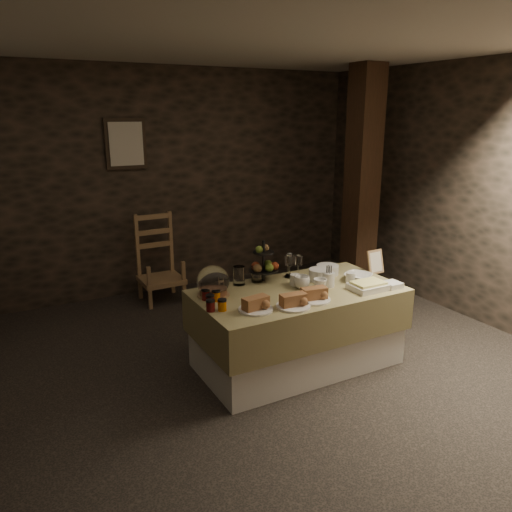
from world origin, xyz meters
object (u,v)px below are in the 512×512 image
buffet_table (298,322)px  chair (159,262)px  timber_column (362,184)px  fruit_stand (264,265)px

buffet_table → chair: bearing=104.5°
buffet_table → timber_column: 2.21m
buffet_table → fruit_stand: 0.56m
chair → timber_column: (2.16, -0.88, 0.86)m
buffet_table → chair: chair is taller
chair → timber_column: size_ratio=0.30×
fruit_stand → timber_column: bearing=25.9°
timber_column → fruit_stand: 2.01m
chair → fruit_stand: fruit_stand is taller
chair → timber_column: 2.49m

